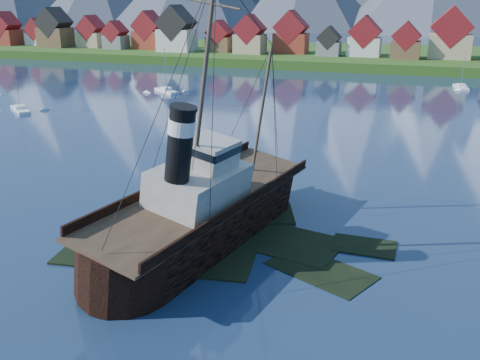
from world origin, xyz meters
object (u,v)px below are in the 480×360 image
(tugboat_wreck, at_px, (208,204))
(sailboat_e, at_px, (461,88))
(sailboat_c, at_px, (166,92))
(sailboat_f, at_px, (20,110))

(tugboat_wreck, bearing_deg, sailboat_e, 86.01)
(sailboat_c, relative_size, sailboat_f, 1.13)
(sailboat_f, bearing_deg, sailboat_e, -16.75)
(tugboat_wreck, bearing_deg, sailboat_c, 130.07)
(tugboat_wreck, distance_m, sailboat_f, 75.06)
(tugboat_wreck, xyz_separation_m, sailboat_e, (28.36, 105.61, -3.09))
(sailboat_c, bearing_deg, sailboat_f, -174.50)
(tugboat_wreck, height_order, sailboat_e, tugboat_wreck)
(tugboat_wreck, distance_m, sailboat_e, 109.39)
(tugboat_wreck, bearing_deg, sailboat_f, 154.67)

